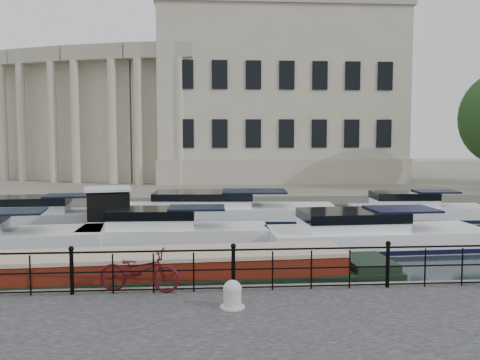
% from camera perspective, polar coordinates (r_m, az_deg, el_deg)
% --- Properties ---
extents(ground_plane, '(160.00, 160.00, 0.00)m').
position_cam_1_polar(ground_plane, '(16.13, -1.24, -11.31)').
color(ground_plane, black).
rests_on(ground_plane, ground).
extents(far_bank, '(120.00, 42.00, 0.55)m').
position_cam_1_polar(far_bank, '(54.64, -3.54, 0.48)').
color(far_bank, '#6B665B').
rests_on(far_bank, ground_plane).
extents(railing, '(24.14, 0.14, 1.22)m').
position_cam_1_polar(railing, '(13.65, -0.72, -9.11)').
color(railing, black).
rests_on(railing, near_quay).
extents(civic_building, '(53.55, 31.84, 16.85)m').
position_cam_1_polar(civic_building, '(50.24, -4.65, 7.80)').
color(civic_building, '#ADA38C').
rests_on(civic_building, far_bank).
extents(bicycle, '(2.17, 1.11, 1.08)m').
position_cam_1_polar(bicycle, '(13.83, -10.68, -9.47)').
color(bicycle, '#420B10').
rests_on(bicycle, near_quay).
extents(mooring_bollard, '(0.57, 0.57, 0.65)m').
position_cam_1_polar(mooring_bollard, '(12.46, -0.81, -12.15)').
color(mooring_bollard, '#B6B5B1').
rests_on(mooring_bollard, near_quay).
extents(narrowboat, '(16.21, 3.10, 1.59)m').
position_cam_1_polar(narrowboat, '(15.58, -12.95, -10.64)').
color(narrowboat, black).
rests_on(narrowboat, ground_plane).
extents(harbour_hut, '(3.13, 2.77, 2.17)m').
position_cam_1_polar(harbour_hut, '(24.87, -13.88, -3.44)').
color(harbour_hut, '#6B665B').
rests_on(harbour_hut, ground_plane).
extents(cabin_cruisers, '(28.19, 10.90, 1.99)m').
position_cam_1_polar(cabin_cruisers, '(24.28, -4.05, -4.91)').
color(cabin_cruisers, silver).
rests_on(cabin_cruisers, ground_plane).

